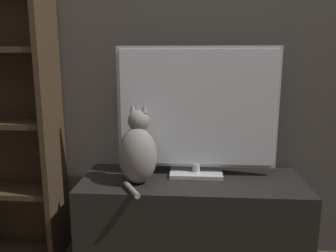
{
  "coord_description": "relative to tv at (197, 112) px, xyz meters",
  "views": [
    {
      "loc": [
        -0.02,
        -0.71,
        1.17
      ],
      "look_at": [
        -0.13,
        0.96,
        0.83
      ],
      "focal_mm": 35.0,
      "sensor_mm": 36.0,
      "label": 1
    }
  ],
  "objects": [
    {
      "name": "wall_back",
      "position": [
        -0.02,
        0.19,
        0.4
      ],
      "size": [
        4.8,
        0.05,
        2.6
      ],
      "color": "#47423D",
      "rests_on": "ground_plane"
    },
    {
      "name": "tv_stand",
      "position": [
        -0.02,
        -0.08,
        -0.63
      ],
      "size": [
        1.18,
        0.45,
        0.54
      ],
      "color": "black",
      "rests_on": "ground_plane"
    },
    {
      "name": "tv",
      "position": [
        0.0,
        0.0,
        0.0
      ],
      "size": [
        0.86,
        0.17,
        0.7
      ],
      "color": "#B7B7BC",
      "rests_on": "tv_stand"
    },
    {
      "name": "cat",
      "position": [
        -0.3,
        -0.14,
        -0.19
      ],
      "size": [
        0.21,
        0.31,
        0.41
      ],
      "rotation": [
        0.0,
        0.0,
        -0.09
      ],
      "color": "gray",
      "rests_on": "tv_stand"
    }
  ]
}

